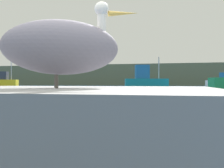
{
  "coord_description": "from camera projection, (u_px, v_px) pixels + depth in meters",
  "views": [
    {
      "loc": [
        1.11,
        -2.48,
        0.92
      ],
      "look_at": [
        -4.28,
        20.39,
        0.75
      ],
      "focal_mm": 40.89,
      "sensor_mm": 36.0,
      "label": 1
    }
  ],
  "objects": [
    {
      "name": "pelican",
      "position": [
        63.0,
        47.0,
        2.58
      ],
      "size": [
        1.39,
        1.03,
        0.91
      ],
      "rotation": [
        0.0,
        0.0,
        0.51
      ],
      "color": "slate",
      "rests_on": "pier_dock"
    },
    {
      "name": "hillside_backdrop",
      "position": [
        168.0,
        75.0,
        73.74
      ],
      "size": [
        140.0,
        11.51,
        5.99
      ],
      "primitive_type": "cube",
      "color": "#5B664C",
      "rests_on": "ground"
    },
    {
      "name": "fishing_boat_yellow",
      "position": [
        2.0,
        82.0,
        40.11
      ],
      "size": [
        4.85,
        2.7,
        5.32
      ],
      "rotation": [
        0.0,
        0.0,
        0.28
      ],
      "color": "yellow",
      "rests_on": "ground"
    },
    {
      "name": "pier_dock",
      "position": [
        62.0,
        131.0,
        2.58
      ],
      "size": [
        3.04,
        2.5,
        0.87
      ],
      "primitive_type": "cube",
      "color": "gray",
      "rests_on": "ground"
    },
    {
      "name": "fishing_boat_teal",
      "position": [
        145.0,
        81.0,
        32.84
      ],
      "size": [
        5.71,
        3.16,
        4.17
      ],
      "rotation": [
        0.0,
        0.0,
        0.26
      ],
      "color": "teal",
      "rests_on": "ground"
    }
  ]
}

